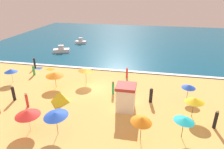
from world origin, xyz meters
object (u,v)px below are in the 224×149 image
object	(u,v)px
beach_umbrella_3	(184,120)
small_boat_0	(81,42)
beach_umbrella_2	(55,74)
beachgoer_1	(151,95)
beach_umbrella_7	(56,114)
beachgoer_7	(216,119)
beachgoer_2	(113,88)
beach_umbrella_9	(195,100)
beachgoer_5	(127,73)
beach_umbrella_5	(189,86)
beach_umbrella_0	(11,71)
beach_tent	(60,97)
lifeguard_cabana	(126,97)
beachgoer_3	(34,70)
small_boat_1	(61,50)
beach_umbrella_8	(28,113)
beach_umbrella_4	(142,120)
beach_umbrella_1	(86,70)
beachgoer_0	(13,93)
beachgoer_4	(27,100)
beachgoer_8	(35,63)

from	to	relation	value
beach_umbrella_3	small_boat_0	bearing A→B (deg)	123.83
beach_umbrella_2	beachgoer_1	world-z (taller)	beach_umbrella_2
beach_umbrella_3	beach_umbrella_7	xyz separation A→B (m)	(-10.69, -1.68, 0.20)
beachgoer_1	beachgoer_7	xyz separation A→B (m)	(5.87, -3.53, 0.07)
beachgoer_2	small_boat_0	world-z (taller)	beachgoer_2
beach_umbrella_3	beach_umbrella_9	xyz separation A→B (m)	(1.35, 3.34, 0.11)
beachgoer_5	small_boat_0	xyz separation A→B (m)	(-13.22, 17.37, -0.21)
beach_umbrella_2	beach_umbrella_5	bearing A→B (deg)	-0.28
beach_umbrella_0	beach_tent	world-z (taller)	beach_umbrella_0
beach_umbrella_0	beach_umbrella_7	bearing A→B (deg)	-39.06
lifeguard_cabana	beach_umbrella_7	xyz separation A→B (m)	(-5.34, -5.05, 0.57)
beach_tent	beach_umbrella_0	bearing A→B (deg)	156.78
beachgoer_3	small_boat_1	world-z (taller)	beachgoer_3
lifeguard_cabana	small_boat_1	size ratio (longest dim) A/B	0.83
beach_umbrella_7	small_boat_0	world-z (taller)	beach_umbrella_7
beach_umbrella_0	beach_umbrella_7	size ratio (longest dim) A/B	0.77
beach_umbrella_9	small_boat_1	bearing A→B (deg)	140.64
beach_umbrella_8	beachgoer_5	xyz separation A→B (m)	(7.03, 13.50, -1.09)
beachgoer_1	beach_umbrella_4	bearing A→B (deg)	-96.08
beach_umbrella_1	small_boat_0	size ratio (longest dim) A/B	1.09
beachgoer_2	beach_umbrella_1	bearing A→B (deg)	151.45
beach_umbrella_2	beachgoer_1	bearing A→B (deg)	-6.57
beach_umbrella_8	small_boat_0	bearing A→B (deg)	101.33
beachgoer_7	small_boat_0	xyz separation A→B (m)	(-22.64, 27.21, -0.39)
beach_umbrella_3	beachgoer_5	size ratio (longest dim) A/B	1.45
beachgoer_0	beachgoer_5	distance (m)	14.90
beachgoer_4	beach_tent	bearing A→B (deg)	28.70
beach_umbrella_0	beachgoer_0	distance (m)	5.53
beach_umbrella_8	beachgoer_3	size ratio (longest dim) A/B	1.98
beach_umbrella_1	beachgoer_8	distance (m)	10.68
beach_umbrella_1	beach_umbrella_9	size ratio (longest dim) A/B	1.21
beach_umbrella_8	small_boat_1	distance (m)	24.61
beach_umbrella_1	beachgoer_0	xyz separation A→B (m)	(-6.70, -6.02, -1.05)
lifeguard_cabana	beachgoer_3	xyz separation A→B (m)	(-14.72, 6.67, -0.73)
lifeguard_cabana	beachgoer_2	distance (m)	3.81
beach_umbrella_7	beachgoer_0	bearing A→B (deg)	149.17
beach_umbrella_2	beachgoer_2	xyz separation A→B (m)	(7.68, -0.32, -1.02)
beach_umbrella_2	beach_umbrella_5	size ratio (longest dim) A/B	1.67
beachgoer_5	beachgoer_7	world-z (taller)	beachgoer_7
beach_umbrella_2	beach_umbrella_7	bearing A→B (deg)	-63.21
beachgoer_8	beach_umbrella_7	bearing A→B (deg)	-52.99
lifeguard_cabana	beach_umbrella_1	xyz separation A→B (m)	(-6.17, 5.46, 0.46)
beach_umbrella_3	beach_umbrella_4	xyz separation A→B (m)	(-3.47, -1.07, 0.25)
beach_umbrella_1	beachgoer_4	world-z (taller)	beach_umbrella_1
beach_umbrella_0	beachgoer_1	bearing A→B (deg)	-5.08
beachgoer_2	beachgoer_8	world-z (taller)	beachgoer_8
beach_umbrella_2	beachgoer_8	distance (m)	8.67
beachgoer_0	beachgoer_5	xyz separation A→B (m)	(11.90, 8.97, -0.13)
beach_umbrella_4	beachgoer_8	bearing A→B (deg)	142.76
beachgoer_2	beach_umbrella_0	bearing A→B (deg)	177.65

